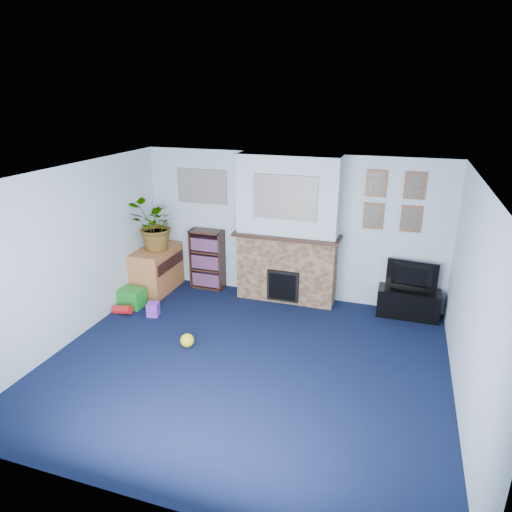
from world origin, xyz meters
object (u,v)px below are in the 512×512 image
(television, at_px, (411,276))
(sideboard, at_px, (157,271))
(bookshelf, at_px, (208,260))
(tv_stand, at_px, (408,303))

(television, xyz_separation_m, sideboard, (-4.19, -0.33, -0.31))
(television, distance_m, bookshelf, 3.40)
(bookshelf, height_order, sideboard, bookshelf)
(television, distance_m, sideboard, 4.21)
(tv_stand, relative_size, sideboard, 0.94)
(tv_stand, xyz_separation_m, television, (0.00, 0.02, 0.43))
(television, bearing_deg, sideboard, 11.18)
(tv_stand, distance_m, bookshelf, 3.40)
(bookshelf, relative_size, sideboard, 1.08)
(bookshelf, bearing_deg, tv_stand, -1.29)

